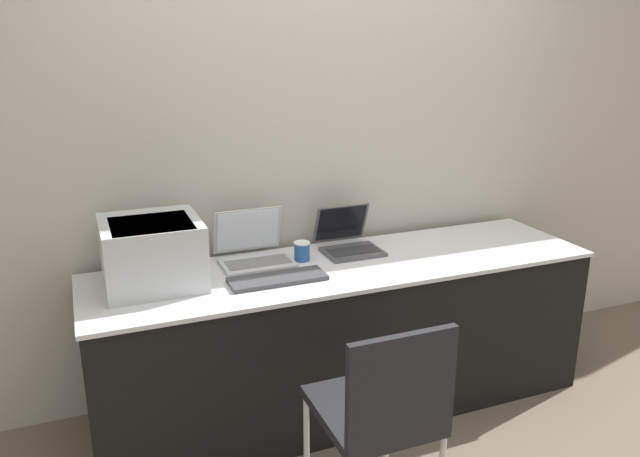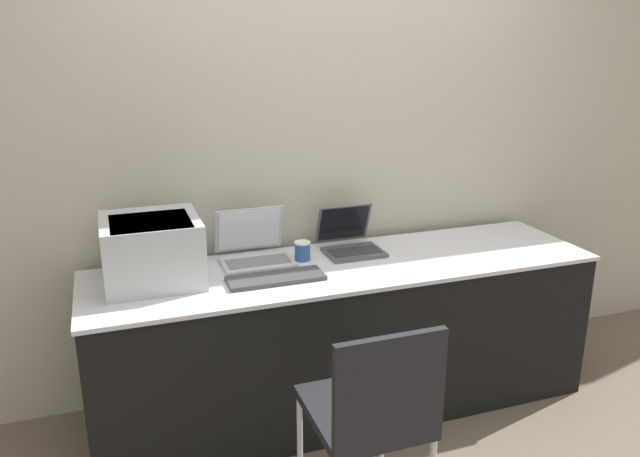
# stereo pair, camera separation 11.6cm
# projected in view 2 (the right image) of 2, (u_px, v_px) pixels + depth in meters

# --- Properties ---
(ground_plane) EXTENTS (14.00, 14.00, 0.00)m
(ground_plane) POSITION_uv_depth(u_px,v_px,m) (369.00, 439.00, 2.93)
(ground_plane) COLOR #6B5B4C
(wall_back) EXTENTS (8.00, 0.05, 2.60)m
(wall_back) POSITION_uv_depth(u_px,v_px,m) (317.00, 140.00, 3.20)
(wall_back) COLOR #B7B2A3
(wall_back) RESTS_ON ground_plane
(table) EXTENTS (2.45, 0.66, 0.77)m
(table) POSITION_uv_depth(u_px,v_px,m) (345.00, 336.00, 3.10)
(table) COLOR black
(table) RESTS_ON ground_plane
(printer) EXTENTS (0.42, 0.42, 0.29)m
(printer) POSITION_uv_depth(u_px,v_px,m) (152.00, 248.00, 2.73)
(printer) COLOR #B2B7BC
(printer) RESTS_ON table
(laptop_left) EXTENTS (0.34, 0.31, 0.25)m
(laptop_left) POSITION_uv_depth(u_px,v_px,m) (255.00, 250.00, 3.02)
(laptop_left) COLOR #B7B7BC
(laptop_left) RESTS_ON table
(laptop_right) EXTENTS (0.29, 0.30, 0.22)m
(laptop_right) POSITION_uv_depth(u_px,v_px,m) (350.00, 241.00, 3.15)
(laptop_right) COLOR #4C4C51
(laptop_right) RESTS_ON table
(external_keyboard) EXTENTS (0.44, 0.15, 0.02)m
(external_keyboard) POSITION_uv_depth(u_px,v_px,m) (276.00, 278.00, 2.78)
(external_keyboard) COLOR #3D3D42
(external_keyboard) RESTS_ON table
(coffee_cup) EXTENTS (0.08, 0.08, 0.09)m
(coffee_cup) POSITION_uv_depth(u_px,v_px,m) (302.00, 251.00, 3.02)
(coffee_cup) COLOR #285699
(coffee_cup) RESTS_ON table
(chair) EXTENTS (0.40, 0.46, 0.89)m
(chair) POSITION_uv_depth(u_px,v_px,m) (372.00, 409.00, 2.24)
(chair) COLOR black
(chair) RESTS_ON ground_plane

